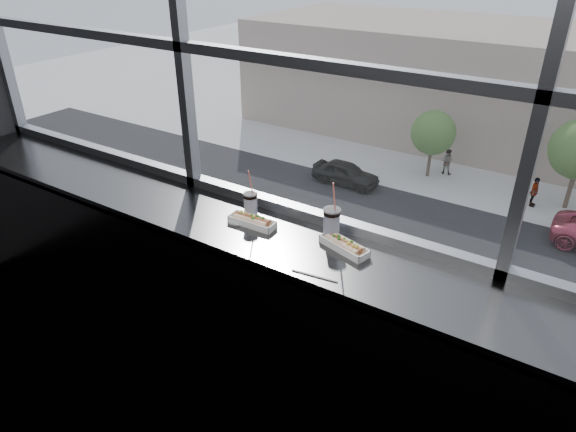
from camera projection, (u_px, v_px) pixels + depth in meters
The scene contains 20 objects.
wall_back_lower at pixel (320, 298), 3.26m from camera, with size 6.00×6.00×0.00m, color black.
window_glass at pixel (334, 1), 2.43m from camera, with size 6.00×6.00×0.00m, color silver.
window_mullions at pixel (332, 1), 2.42m from camera, with size 6.00×0.08×2.40m, color gray, non-canonical shape.
counter at pixel (298, 248), 2.80m from camera, with size 6.00×0.55×0.06m, color #505050.
counter_fascia at pixel (273, 347), 2.86m from camera, with size 6.00×0.04×1.04m, color #505050.
hotdog_tray_left at pixel (252, 221), 2.95m from camera, with size 0.29×0.10×0.07m.
hotdog_tray_right at pixel (344, 245), 2.72m from camera, with size 0.31×0.17×0.07m.
soda_cup_left at pixel (251, 204), 3.00m from camera, with size 0.09×0.09×0.32m.
soda_cup_right at pixel (331, 223), 2.78m from camera, with size 0.10×0.10×0.36m.
loose_straw at pixel (315, 276), 2.52m from camera, with size 0.01×0.01×0.24m, color white.
wrapper at pixel (234, 222), 2.98m from camera, with size 0.10×0.07×0.02m, color silver.
street_asphalt at pixel (529, 273), 23.50m from camera, with size 80.00×10.00×0.06m, color black.
far_sidewalk at pixel (557, 206), 29.41m from camera, with size 80.00×6.00×0.04m, color beige.
car_near_c at pixel (536, 307), 19.69m from camera, with size 6.18×2.58×2.06m, color maroon.
car_far_a at pixel (346, 170), 31.50m from camera, with size 5.75×2.39×1.92m, color black.
car_near_a at pixel (258, 217), 25.99m from camera, with size 6.24×2.60×2.08m, color silver.
car_near_b at pixel (385, 258), 22.66m from camera, with size 6.27×2.61×2.09m, color #252525.
pedestrian_b at pixel (535, 189), 28.88m from camera, with size 0.93×0.70×2.10m, color #66605B.
pedestrian_a at pixel (447, 159), 32.93m from camera, with size 0.89×0.67×2.01m, color #66605B.
tree_left at pixel (433, 133), 31.68m from camera, with size 2.78×2.78×4.34m.
Camera 1 is at (1.25, -0.80, 2.56)m, focal length 32.00 mm.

